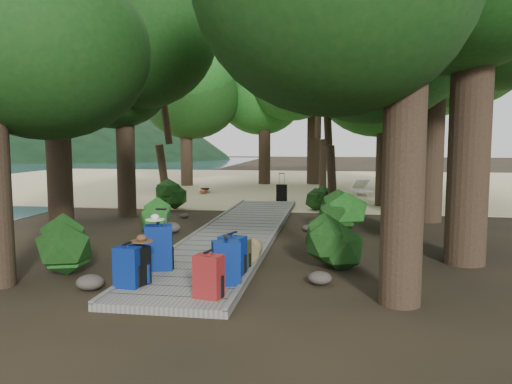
% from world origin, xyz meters
% --- Properties ---
extents(ground, '(120.00, 120.00, 0.00)m').
position_xyz_m(ground, '(0.00, 0.00, 0.00)').
color(ground, '#2F2517').
rests_on(ground, ground).
extents(sand_beach, '(40.00, 22.00, 0.02)m').
position_xyz_m(sand_beach, '(0.00, 16.00, 0.01)').
color(sand_beach, tan).
rests_on(sand_beach, ground).
extents(distant_hill, '(32.00, 16.00, 12.00)m').
position_xyz_m(distant_hill, '(-40.00, 48.00, 0.00)').
color(distant_hill, black).
rests_on(distant_hill, ground).
extents(boardwalk, '(2.00, 12.00, 0.12)m').
position_xyz_m(boardwalk, '(0.00, 1.00, 0.06)').
color(boardwalk, slate).
rests_on(boardwalk, ground).
extents(backpack_left_a, '(0.40, 0.29, 0.71)m').
position_xyz_m(backpack_left_a, '(-0.76, -4.17, 0.47)').
color(backpack_left_a, navy).
rests_on(backpack_left_a, boardwalk).
extents(backpack_left_b, '(0.44, 0.39, 0.68)m').
position_xyz_m(backpack_left_b, '(-0.69, -3.96, 0.46)').
color(backpack_left_b, black).
rests_on(backpack_left_b, boardwalk).
extents(backpack_left_c, '(0.55, 0.46, 0.88)m').
position_xyz_m(backpack_left_c, '(-0.65, -3.08, 0.56)').
color(backpack_left_c, navy).
rests_on(backpack_left_c, boardwalk).
extents(backpack_right_a, '(0.44, 0.36, 0.70)m').
position_xyz_m(backpack_right_a, '(0.61, -4.48, 0.47)').
color(backpack_right_a, maroon).
rests_on(backpack_right_a, boardwalk).
extents(backpack_right_b, '(0.51, 0.43, 0.77)m').
position_xyz_m(backpack_right_b, '(0.71, -3.79, 0.51)').
color(backpack_right_b, navy).
rests_on(backpack_right_b, boardwalk).
extents(backpack_right_c, '(0.49, 0.41, 0.72)m').
position_xyz_m(backpack_right_c, '(0.69, -3.15, 0.48)').
color(backpack_right_c, navy).
rests_on(backpack_right_c, boardwalk).
extents(backpack_right_d, '(0.43, 0.35, 0.57)m').
position_xyz_m(backpack_right_d, '(0.73, -2.76, 0.41)').
color(backpack_right_d, '#373B1A').
rests_on(backpack_right_d, boardwalk).
extents(duffel_right_khaki, '(0.56, 0.67, 0.38)m').
position_xyz_m(duffel_right_khaki, '(0.75, -2.16, 0.31)').
color(duffel_right_khaki, brown).
rests_on(duffel_right_khaki, boardwalk).
extents(suitcase_on_boardwalk, '(0.38, 0.23, 0.57)m').
position_xyz_m(suitcase_on_boardwalk, '(-0.77, -2.59, 0.40)').
color(suitcase_on_boardwalk, black).
rests_on(suitcase_on_boardwalk, boardwalk).
extents(lone_suitcase_on_sand, '(0.41, 0.23, 0.64)m').
position_xyz_m(lone_suitcase_on_sand, '(0.39, 7.98, 0.34)').
color(lone_suitcase_on_sand, black).
rests_on(lone_suitcase_on_sand, sand_beach).
extents(hat_brown, '(0.37, 0.37, 0.11)m').
position_xyz_m(hat_brown, '(-0.62, -3.93, 0.85)').
color(hat_brown, '#51351E').
rests_on(hat_brown, backpack_left_b).
extents(hat_white, '(0.33, 0.33, 0.11)m').
position_xyz_m(hat_white, '(-0.72, -3.04, 1.05)').
color(hat_white, silver).
rests_on(hat_white, backpack_left_c).
extents(kayak, '(0.73, 2.86, 0.28)m').
position_xyz_m(kayak, '(-3.33, 10.36, 0.16)').
color(kayak, '#AC390E').
rests_on(kayak, sand_beach).
extents(sun_lounger, '(1.28, 2.02, 0.62)m').
position_xyz_m(sun_lounger, '(3.59, 10.55, 0.33)').
color(sun_lounger, silver).
rests_on(sun_lounger, sand_beach).
extents(tree_right_c, '(5.83, 5.83, 10.09)m').
position_xyz_m(tree_right_c, '(4.10, 1.71, 5.04)').
color(tree_right_c, black).
rests_on(tree_right_c, ground).
extents(tree_right_d, '(6.17, 6.17, 11.31)m').
position_xyz_m(tree_right_d, '(5.15, 3.86, 5.65)').
color(tree_right_d, black).
rests_on(tree_right_d, ground).
extents(tree_right_e, '(4.73, 4.73, 8.51)m').
position_xyz_m(tree_right_e, '(4.18, 7.13, 4.26)').
color(tree_right_e, black).
rests_on(tree_right_e, ground).
extents(tree_right_f, '(5.63, 5.63, 10.05)m').
position_xyz_m(tree_right_f, '(6.29, 9.25, 5.03)').
color(tree_right_f, black).
rests_on(tree_right_f, ground).
extents(tree_left_b, '(4.81, 4.81, 8.66)m').
position_xyz_m(tree_left_b, '(-4.33, 0.09, 4.33)').
color(tree_left_b, black).
rests_on(tree_left_b, ground).
extents(tree_left_c, '(4.73, 4.73, 8.23)m').
position_xyz_m(tree_left_c, '(-4.04, 3.44, 4.11)').
color(tree_left_c, black).
rests_on(tree_left_c, ground).
extents(tree_back_a, '(5.34, 5.34, 9.25)m').
position_xyz_m(tree_back_a, '(-1.32, 15.44, 4.62)').
color(tree_back_a, black).
rests_on(tree_back_a, ground).
extents(tree_back_b, '(5.60, 5.60, 10.00)m').
position_xyz_m(tree_back_b, '(1.30, 15.78, 5.00)').
color(tree_back_b, black).
rests_on(tree_back_b, ground).
extents(tree_back_c, '(5.38, 5.38, 9.69)m').
position_xyz_m(tree_back_c, '(5.10, 16.07, 4.84)').
color(tree_back_c, black).
rests_on(tree_back_c, ground).
extents(tree_back_d, '(5.36, 5.36, 8.94)m').
position_xyz_m(tree_back_d, '(-5.21, 13.85, 4.47)').
color(tree_back_d, black).
rests_on(tree_back_d, ground).
extents(palm_right_a, '(3.91, 3.91, 6.66)m').
position_xyz_m(palm_right_a, '(2.51, 5.31, 3.33)').
color(palm_right_a, '#134312').
rests_on(palm_right_a, ground).
extents(palm_right_b, '(4.24, 4.24, 8.19)m').
position_xyz_m(palm_right_b, '(5.50, 11.08, 4.10)').
color(palm_right_b, '#134312').
rests_on(palm_right_b, ground).
extents(palm_right_c, '(4.58, 4.58, 7.29)m').
position_xyz_m(palm_right_c, '(2.15, 12.47, 3.65)').
color(palm_right_c, '#134312').
rests_on(palm_right_c, ground).
extents(palm_left_a, '(4.22, 4.22, 6.71)m').
position_xyz_m(palm_left_a, '(-4.20, 6.96, 3.35)').
color(palm_left_a, '#134312').
rests_on(palm_left_a, ground).
extents(rock_left_a, '(0.45, 0.41, 0.25)m').
position_xyz_m(rock_left_a, '(-1.47, -4.03, 0.12)').
color(rock_left_a, '#4C473F').
rests_on(rock_left_a, ground).
extents(rock_left_b, '(0.40, 0.36, 0.22)m').
position_xyz_m(rock_left_b, '(-2.93, -2.08, 0.11)').
color(rock_left_b, '#4C473F').
rests_on(rock_left_b, ground).
extents(rock_left_c, '(0.52, 0.47, 0.28)m').
position_xyz_m(rock_left_c, '(-1.76, 0.89, 0.14)').
color(rock_left_c, '#4C473F').
rests_on(rock_left_c, ground).
extents(rock_left_d, '(0.27, 0.24, 0.15)m').
position_xyz_m(rock_left_d, '(-2.15, 3.36, 0.07)').
color(rock_left_d, '#4C473F').
rests_on(rock_left_d, ground).
extents(rock_right_a, '(0.40, 0.36, 0.22)m').
position_xyz_m(rock_right_a, '(2.18, -3.16, 0.11)').
color(rock_right_a, '#4C473F').
rests_on(rock_right_a, ground).
extents(rock_right_b, '(0.53, 0.48, 0.29)m').
position_xyz_m(rock_right_b, '(2.18, -0.95, 0.15)').
color(rock_right_b, '#4C473F').
rests_on(rock_right_b, ground).
extents(rock_right_c, '(0.31, 0.28, 0.17)m').
position_xyz_m(rock_right_c, '(1.73, 1.69, 0.09)').
color(rock_right_c, '#4C473F').
rests_on(rock_right_c, ground).
extents(shrub_left_a, '(1.09, 1.09, 0.98)m').
position_xyz_m(shrub_left_a, '(-2.37, -3.09, 0.49)').
color(shrub_left_a, '#194A16').
rests_on(shrub_left_a, ground).
extents(shrub_left_b, '(0.82, 0.82, 0.74)m').
position_xyz_m(shrub_left_b, '(-2.20, 0.86, 0.37)').
color(shrub_left_b, '#194A16').
rests_on(shrub_left_b, ground).
extents(shrub_left_c, '(1.30, 1.30, 1.17)m').
position_xyz_m(shrub_left_c, '(-3.11, 4.92, 0.59)').
color(shrub_left_c, '#194A16').
rests_on(shrub_left_c, ground).
extents(shrub_right_a, '(1.09, 1.09, 0.98)m').
position_xyz_m(shrub_right_a, '(2.36, -2.01, 0.49)').
color(shrub_right_a, '#194A16').
rests_on(shrub_right_a, ground).
extents(shrub_right_b, '(1.21, 1.21, 1.09)m').
position_xyz_m(shrub_right_b, '(2.61, 1.92, 0.55)').
color(shrub_right_b, '#194A16').
rests_on(shrub_right_b, ground).
extents(shrub_right_c, '(0.81, 0.81, 0.73)m').
position_xyz_m(shrub_right_c, '(1.93, 5.59, 0.36)').
color(shrub_right_c, '#194A16').
rests_on(shrub_right_c, ground).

